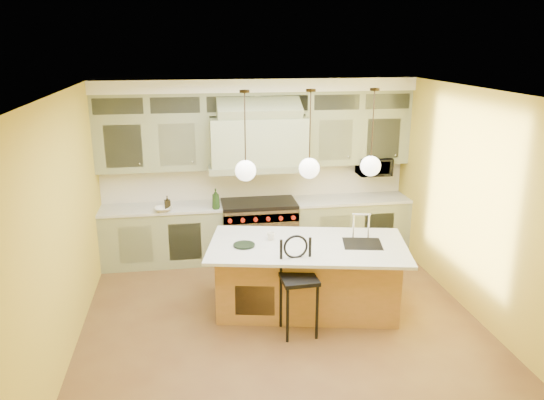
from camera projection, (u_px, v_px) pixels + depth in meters
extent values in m
plane|color=#56351D|center=(282.00, 321.00, 6.80)|extent=(5.00, 5.00, 0.00)
plane|color=white|center=(283.00, 92.00, 5.96)|extent=(5.00, 5.00, 0.00)
plane|color=gold|center=(256.00, 167.00, 8.74)|extent=(5.00, 0.00, 5.00)
plane|color=gold|center=(340.00, 316.00, 4.02)|extent=(5.00, 0.00, 5.00)
plane|color=gold|center=(65.00, 225.00, 6.00)|extent=(0.00, 5.00, 5.00)
plane|color=gold|center=(475.00, 204.00, 6.76)|extent=(0.00, 5.00, 5.00)
cube|color=gray|center=(163.00, 236.00, 8.49)|extent=(1.90, 0.65, 0.90)
cube|color=gray|center=(349.00, 226.00, 8.96)|extent=(1.90, 0.65, 0.90)
cube|color=silver|center=(161.00, 208.00, 8.35)|extent=(1.90, 0.68, 0.04)
cube|color=silver|center=(351.00, 199.00, 8.82)|extent=(1.90, 0.68, 0.04)
cube|color=silver|center=(256.00, 181.00, 8.79)|extent=(5.00, 0.04, 0.56)
cube|color=gray|center=(153.00, 143.00, 8.20)|extent=(1.75, 0.35, 0.85)
cube|color=gray|center=(355.00, 138.00, 8.69)|extent=(1.75, 0.35, 0.85)
cube|color=gray|center=(258.00, 141.00, 8.27)|extent=(1.50, 0.70, 0.75)
cube|color=#717656|center=(258.00, 166.00, 8.38)|extent=(1.60, 0.76, 0.10)
cube|color=#333833|center=(256.00, 102.00, 8.27)|extent=(5.00, 0.35, 0.35)
cube|color=white|center=(257.00, 85.00, 8.17)|extent=(5.00, 0.47, 0.20)
cube|color=silver|center=(259.00, 231.00, 8.70)|extent=(1.20, 0.70, 0.90)
cube|color=black|center=(259.00, 203.00, 8.56)|extent=(1.20, 0.70, 0.06)
cube|color=silver|center=(262.00, 218.00, 8.30)|extent=(1.20, 0.06, 0.14)
cube|color=olive|center=(307.00, 277.00, 7.05)|extent=(2.47, 1.53, 0.88)
cube|color=silver|center=(308.00, 246.00, 6.87)|extent=(2.76, 1.83, 0.04)
cube|color=black|center=(362.00, 245.00, 6.88)|extent=(0.57, 0.53, 0.05)
cylinder|color=black|center=(288.00, 315.00, 6.23)|extent=(0.04, 0.04, 0.70)
cylinder|color=black|center=(317.00, 312.00, 6.30)|extent=(0.04, 0.04, 0.70)
cylinder|color=black|center=(281.00, 301.00, 6.57)|extent=(0.04, 0.04, 0.70)
cylinder|color=black|center=(309.00, 299.00, 6.64)|extent=(0.04, 0.04, 0.70)
cube|color=black|center=(299.00, 279.00, 6.33)|extent=(0.44, 0.44, 0.05)
torus|color=black|center=(296.00, 247.00, 6.40)|extent=(0.31, 0.04, 0.31)
imported|color=black|center=(374.00, 166.00, 8.80)|extent=(0.54, 0.37, 0.30)
imported|color=#1A3314|center=(216.00, 199.00, 8.19)|extent=(0.14, 0.14, 0.32)
imported|color=black|center=(167.00, 202.00, 8.22)|extent=(0.10, 0.11, 0.21)
imported|color=silver|center=(164.00, 209.00, 8.11)|extent=(0.28, 0.28, 0.07)
imported|color=silver|center=(271.00, 236.00, 7.01)|extent=(0.11, 0.11, 0.10)
cylinder|color=#2D2319|center=(244.00, 91.00, 6.22)|extent=(0.12, 0.12, 0.03)
cylinder|color=#2D2319|center=(245.00, 129.00, 6.35)|extent=(0.02, 0.02, 0.93)
sphere|color=white|center=(246.00, 171.00, 6.50)|extent=(0.26, 0.26, 0.26)
cylinder|color=#2D2319|center=(311.00, 90.00, 6.34)|extent=(0.12, 0.12, 0.03)
cylinder|color=#2D2319|center=(310.00, 127.00, 6.47)|extent=(0.02, 0.02, 0.93)
sphere|color=white|center=(309.00, 168.00, 6.62)|extent=(0.26, 0.26, 0.26)
cylinder|color=#2D2319|center=(375.00, 89.00, 6.46)|extent=(0.12, 0.12, 0.03)
cylinder|color=#2D2319|center=(373.00, 126.00, 6.59)|extent=(0.02, 0.02, 0.93)
sphere|color=white|center=(371.00, 166.00, 6.74)|extent=(0.26, 0.26, 0.26)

